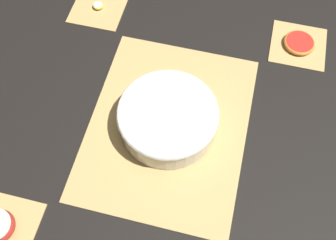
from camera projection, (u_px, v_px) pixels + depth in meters
ground_plane at (168, 126)px, 0.97m from camera, size 6.00×6.00×0.00m
bamboo_mat_center at (168, 126)px, 0.97m from camera, size 0.49×0.38×0.01m
coaster_mat_near_left at (98, 7)px, 1.15m from camera, size 0.15×0.15×0.01m
coaster_mat_near_right at (2, 229)px, 0.85m from camera, size 0.15×0.15×0.01m
coaster_mat_far_left at (298, 45)px, 1.09m from camera, size 0.15×0.15×0.01m
fruit_salad_bowl at (168, 118)px, 0.93m from camera, size 0.24×0.24×0.07m
banana_coin_single at (98, 6)px, 1.15m from camera, size 0.03×0.03×0.01m
grapefruit_slice at (299, 43)px, 1.08m from camera, size 0.09×0.09×0.01m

